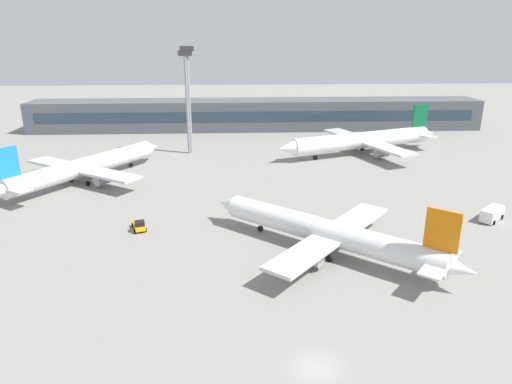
# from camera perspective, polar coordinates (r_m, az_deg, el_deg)

# --- Properties ---
(ground_plane) EXTENTS (400.00, 400.00, 0.00)m
(ground_plane) POSITION_cam_1_polar(r_m,az_deg,el_deg) (79.46, 2.53, -2.01)
(ground_plane) COLOR gray
(terminal_building) EXTENTS (136.75, 12.13, 9.00)m
(terminal_building) POSITION_cam_1_polar(r_m,az_deg,el_deg) (145.27, 0.07, 9.49)
(terminal_building) COLOR #4C5156
(terminal_building) RESTS_ON ground_plane
(airplane_near) EXTENTS (31.27, 27.78, 9.57)m
(airplane_near) POSITION_cam_1_polar(r_m,az_deg,el_deg) (63.76, 8.49, -4.83)
(airplane_near) COLOR white
(airplane_near) RESTS_ON ground_plane
(airplane_mid) EXTENTS (26.74, 35.88, 10.21)m
(airplane_mid) POSITION_cam_1_polar(r_m,az_deg,el_deg) (99.06, -20.08, 2.99)
(airplane_mid) COLOR silver
(airplane_mid) RESTS_ON ground_plane
(airplane_far) EXTENTS (43.64, 31.27, 11.25)m
(airplane_far) POSITION_cam_1_polar(r_m,az_deg,el_deg) (117.22, 12.85, 6.18)
(airplane_far) COLOR white
(airplane_far) RESTS_ON ground_plane
(baggage_tug_yellow) EXTENTS (2.73, 3.89, 1.75)m
(baggage_tug_yellow) POSITION_cam_1_polar(r_m,az_deg,el_deg) (72.69, -14.16, -3.98)
(baggage_tug_yellow) COLOR #F2B20C
(baggage_tug_yellow) RESTS_ON ground_plane
(service_van_white) EXTENTS (5.22, 4.94, 2.08)m
(service_van_white) POSITION_cam_1_polar(r_m,az_deg,el_deg) (83.06, 27.00, -2.39)
(service_van_white) COLOR white
(service_van_white) RESTS_ON ground_plane
(floodlight_tower_west) EXTENTS (3.20, 0.80, 25.53)m
(floodlight_tower_west) POSITION_cam_1_polar(r_m,az_deg,el_deg) (114.72, -8.26, 11.95)
(floodlight_tower_west) COLOR gray
(floodlight_tower_west) RESTS_ON ground_plane
(floodlight_tower_east) EXTENTS (3.20, 0.80, 24.52)m
(floodlight_tower_east) POSITION_cam_1_polar(r_m,az_deg,el_deg) (114.68, -8.49, 11.67)
(floodlight_tower_east) COLOR gray
(floodlight_tower_east) RESTS_ON ground_plane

